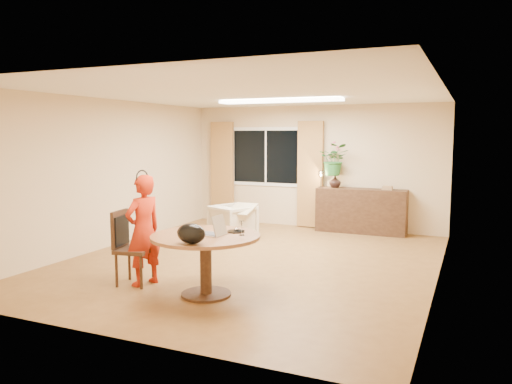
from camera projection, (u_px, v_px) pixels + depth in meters
floor at (251, 261)px, 7.83m from camera, size 6.50×6.50×0.00m
ceiling at (251, 93)px, 7.54m from camera, size 6.50×6.50×0.00m
wall_back at (314, 167)px, 10.64m from camera, size 5.50×0.00×5.50m
wall_left at (109, 174)px, 8.78m from camera, size 0.00×6.50×6.50m
wall_right at (441, 186)px, 6.58m from camera, size 0.00×6.50×6.50m
window at (266, 157)px, 11.04m from camera, size 1.70×0.03×1.30m
curtain_left at (222, 171)px, 11.43m from camera, size 0.55×0.08×2.25m
curtain_right at (310, 174)px, 10.59m from camera, size 0.55×0.08×2.25m
ceiling_panel at (280, 101)px, 8.63m from camera, size 2.20×0.35×0.05m
dining_table at (206, 248)px, 6.10m from camera, size 1.34×1.34×0.76m
dining_chair at (135, 248)px, 6.57m from camera, size 0.54×0.51×0.99m
child at (143, 230)px, 6.54m from camera, size 0.61×0.49×1.46m
laptop at (207, 224)px, 6.08m from camera, size 0.41×0.28×0.26m
tumbler at (220, 226)px, 6.36m from camera, size 0.07×0.07×0.10m
wine_glass at (242, 228)px, 6.04m from camera, size 0.08×0.08×0.18m
pot_lid at (236, 231)px, 6.25m from camera, size 0.27×0.27×0.04m
handbag at (191, 234)px, 5.57m from camera, size 0.37×0.25×0.23m
armchair at (233, 222)px, 9.47m from camera, size 0.94×0.95×0.66m
throw at (242, 205)px, 9.32m from camera, size 0.46×0.56×0.03m
sideboard at (361, 211)px, 10.09m from camera, size 1.80×0.44×0.90m
vase at (335, 182)px, 10.24m from camera, size 0.30×0.30×0.25m
bouquet at (334, 160)px, 10.20m from camera, size 0.67×0.61×0.66m
book_stack at (387, 188)px, 9.83m from camera, size 0.24×0.21×0.08m
desk_lamp at (321, 179)px, 10.30m from camera, size 0.15×0.15×0.36m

